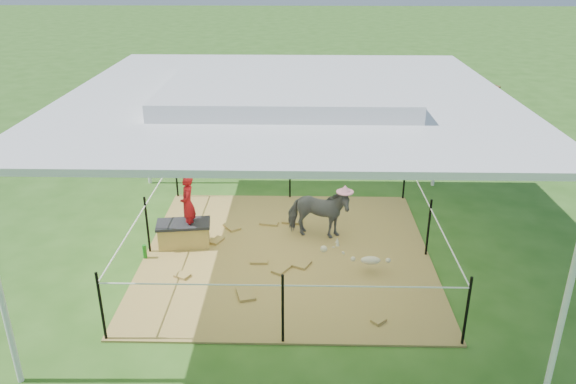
{
  "coord_description": "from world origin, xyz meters",
  "views": [
    {
      "loc": [
        0.2,
        -8.0,
        4.56
      ],
      "look_at": [
        0.0,
        0.6,
        0.85
      ],
      "focal_mm": 35.0,
      "sensor_mm": 36.0,
      "label": 1
    }
  ],
  "objects_px": {
    "woman": "(187,198)",
    "trash_barrel": "(454,117)",
    "foal": "(371,259)",
    "distant_person": "(382,109)",
    "pony": "(318,213)",
    "picnic_table_near": "(338,110)",
    "green_bottle": "(145,251)",
    "straw_bale": "(184,235)",
    "picnic_table_far": "(468,96)"
  },
  "relations": [
    {
      "from": "woman",
      "to": "trash_barrel",
      "type": "xyz_separation_m",
      "value": [
        5.92,
        6.43,
        -0.43
      ]
    },
    {
      "from": "green_bottle",
      "to": "foal",
      "type": "relative_size",
      "value": 0.26
    },
    {
      "from": "woman",
      "to": "pony",
      "type": "relative_size",
      "value": 0.92
    },
    {
      "from": "picnic_table_near",
      "to": "trash_barrel",
      "type": "bearing_deg",
      "value": -5.8
    },
    {
      "from": "pony",
      "to": "picnic_table_near",
      "type": "bearing_deg",
      "value": 3.32
    },
    {
      "from": "woman",
      "to": "picnic_table_far",
      "type": "relative_size",
      "value": 0.57
    },
    {
      "from": "woman",
      "to": "trash_barrel",
      "type": "height_order",
      "value": "woman"
    },
    {
      "from": "green_bottle",
      "to": "picnic_table_near",
      "type": "xyz_separation_m",
      "value": [
        3.56,
        7.98,
        0.2
      ]
    },
    {
      "from": "foal",
      "to": "picnic_table_far",
      "type": "bearing_deg",
      "value": 67.88
    },
    {
      "from": "picnic_table_near",
      "to": "woman",
      "type": "bearing_deg",
      "value": -96.8
    },
    {
      "from": "straw_bale",
      "to": "picnic_table_far",
      "type": "xyz_separation_m",
      "value": [
        7.18,
        9.23,
        0.15
      ]
    },
    {
      "from": "green_bottle",
      "to": "picnic_table_far",
      "type": "bearing_deg",
      "value": 51.37
    },
    {
      "from": "woman",
      "to": "foal",
      "type": "xyz_separation_m",
      "value": [
        2.9,
        -0.81,
        -0.62
      ]
    },
    {
      "from": "pony",
      "to": "distant_person",
      "type": "xyz_separation_m",
      "value": [
        1.93,
        6.47,
        0.08
      ]
    },
    {
      "from": "foal",
      "to": "trash_barrel",
      "type": "bearing_deg",
      "value": 67.86
    },
    {
      "from": "woman",
      "to": "straw_bale",
      "type": "bearing_deg",
      "value": -97.82
    },
    {
      "from": "woman",
      "to": "green_bottle",
      "type": "bearing_deg",
      "value": -63.13
    },
    {
      "from": "pony",
      "to": "trash_barrel",
      "type": "height_order",
      "value": "pony"
    },
    {
      "from": "green_bottle",
      "to": "picnic_table_near",
      "type": "relative_size",
      "value": 0.14
    },
    {
      "from": "picnic_table_far",
      "to": "straw_bale",
      "type": "bearing_deg",
      "value": -96.72
    },
    {
      "from": "straw_bale",
      "to": "pony",
      "type": "relative_size",
      "value": 0.76
    },
    {
      "from": "foal",
      "to": "picnic_table_far",
      "type": "distance_m",
      "value": 10.88
    },
    {
      "from": "foal",
      "to": "picnic_table_near",
      "type": "height_order",
      "value": "picnic_table_near"
    },
    {
      "from": "distant_person",
      "to": "woman",
      "type": "bearing_deg",
      "value": 70.61
    },
    {
      "from": "green_bottle",
      "to": "pony",
      "type": "bearing_deg",
      "value": 15.56
    },
    {
      "from": "foal",
      "to": "trash_barrel",
      "type": "height_order",
      "value": "trash_barrel"
    },
    {
      "from": "distant_person",
      "to": "picnic_table_far",
      "type": "bearing_deg",
      "value": -129.63
    },
    {
      "from": "straw_bale",
      "to": "picnic_table_near",
      "type": "xyz_separation_m",
      "value": [
        3.01,
        7.53,
        0.13
      ]
    },
    {
      "from": "picnic_table_near",
      "to": "pony",
      "type": "bearing_deg",
      "value": -81.85
    },
    {
      "from": "foal",
      "to": "distant_person",
      "type": "xyz_separation_m",
      "value": [
        1.16,
        7.6,
        0.29
      ]
    },
    {
      "from": "trash_barrel",
      "to": "picnic_table_near",
      "type": "relative_size",
      "value": 0.55
    },
    {
      "from": "green_bottle",
      "to": "picnic_table_near",
      "type": "bearing_deg",
      "value": 65.96
    },
    {
      "from": "green_bottle",
      "to": "trash_barrel",
      "type": "bearing_deg",
      "value": 46.31
    },
    {
      "from": "picnic_table_far",
      "to": "distant_person",
      "type": "height_order",
      "value": "distant_person"
    },
    {
      "from": "pony",
      "to": "trash_barrel",
      "type": "xyz_separation_m",
      "value": [
        3.79,
        6.1,
        -0.03
      ]
    },
    {
      "from": "pony",
      "to": "picnic_table_far",
      "type": "xyz_separation_m",
      "value": [
        4.95,
        8.9,
        -0.13
      ]
    },
    {
      "from": "straw_bale",
      "to": "picnic_table_near",
      "type": "relative_size",
      "value": 0.5
    },
    {
      "from": "trash_barrel",
      "to": "woman",
      "type": "bearing_deg",
      "value": -132.64
    },
    {
      "from": "straw_bale",
      "to": "green_bottle",
      "type": "height_order",
      "value": "straw_bale"
    },
    {
      "from": "green_bottle",
      "to": "distant_person",
      "type": "height_order",
      "value": "distant_person"
    },
    {
      "from": "straw_bale",
      "to": "picnic_table_far",
      "type": "relative_size",
      "value": 0.48
    },
    {
      "from": "trash_barrel",
      "to": "distant_person",
      "type": "relative_size",
      "value": 0.81
    },
    {
      "from": "green_bottle",
      "to": "straw_bale",
      "type": "bearing_deg",
      "value": 39.29
    },
    {
      "from": "picnic_table_far",
      "to": "distant_person",
      "type": "relative_size",
      "value": 1.52
    },
    {
      "from": "pony",
      "to": "picnic_table_far",
      "type": "relative_size",
      "value": 0.62
    },
    {
      "from": "green_bottle",
      "to": "distant_person",
      "type": "bearing_deg",
      "value": 56.95
    },
    {
      "from": "green_bottle",
      "to": "foal",
      "type": "distance_m",
      "value": 3.57
    },
    {
      "from": "green_bottle",
      "to": "distant_person",
      "type": "xyz_separation_m",
      "value": [
        4.71,
        7.24,
        0.42
      ]
    },
    {
      "from": "picnic_table_far",
      "to": "foal",
      "type": "bearing_deg",
      "value": -81.42
    },
    {
      "from": "woman",
      "to": "trash_barrel",
      "type": "relative_size",
      "value": 1.08
    }
  ]
}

